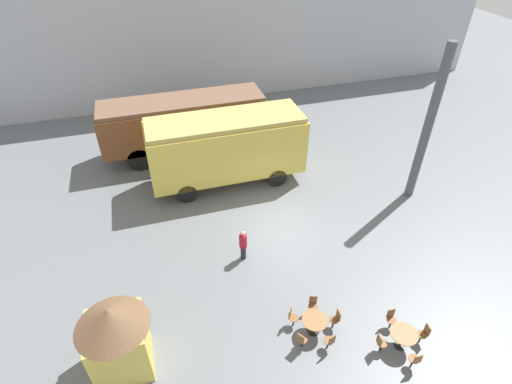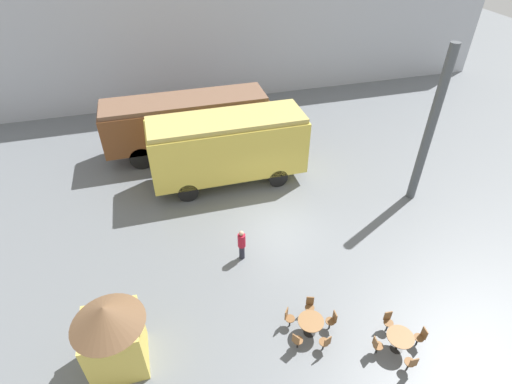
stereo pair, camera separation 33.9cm
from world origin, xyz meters
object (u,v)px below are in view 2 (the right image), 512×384
object	(u,v)px
passenger_coach_wooden	(186,120)
cafe_chair_0	(288,317)
cafe_table_near	(311,323)
cafe_table_mid	(400,339)
ticket_kiosk	(112,333)
passenger_coach_vintage	(228,145)
visitor_person	(242,244)

from	to	relation	value
passenger_coach_wooden	cafe_chair_0	world-z (taller)	passenger_coach_wooden
cafe_table_near	cafe_table_mid	world-z (taller)	cafe_table_mid
passenger_coach_wooden	cafe_table_near	xyz separation A→B (m)	(2.49, -13.90, -1.57)
cafe_table_near	ticket_kiosk	distance (m)	6.78
ticket_kiosk	cafe_table_mid	bearing A→B (deg)	-12.60
passenger_coach_vintage	visitor_person	distance (m)	6.14
passenger_coach_wooden	cafe_table_mid	xyz separation A→B (m)	(5.23, -15.32, -1.55)
visitor_person	ticket_kiosk	xyz separation A→B (m)	(-5.16, -3.62, 0.83)
cafe_table_near	cafe_chair_0	bearing A→B (deg)	142.35
passenger_coach_wooden	visitor_person	xyz separation A→B (m)	(0.99, -9.60, -1.31)
passenger_coach_vintage	cafe_table_mid	xyz separation A→B (m)	(3.52, -11.65, -1.63)
passenger_coach_vintage	ticket_kiosk	world-z (taller)	passenger_coach_vintage
cafe_table_mid	cafe_chair_0	world-z (taller)	cafe_chair_0
passenger_coach_vintage	cafe_table_near	world-z (taller)	passenger_coach_vintage
passenger_coach_vintage	ticket_kiosk	distance (m)	11.23
ticket_kiosk	passenger_coach_vintage	bearing A→B (deg)	58.39
passenger_coach_vintage	cafe_table_mid	bearing A→B (deg)	-73.21
visitor_person	ticket_kiosk	distance (m)	6.36
passenger_coach_vintage	cafe_table_near	xyz separation A→B (m)	(0.78, -10.23, -1.65)
passenger_coach_wooden	cafe_table_mid	world-z (taller)	passenger_coach_wooden
passenger_coach_wooden	cafe_chair_0	distance (m)	13.61
cafe_table_near	cafe_chair_0	size ratio (longest dim) A/B	1.09
cafe_chair_0	passenger_coach_vintage	bearing A→B (deg)	128.29
visitor_person	ticket_kiosk	bearing A→B (deg)	-144.94
ticket_kiosk	passenger_coach_wooden	bearing A→B (deg)	72.49
passenger_coach_vintage	ticket_kiosk	size ratio (longest dim) A/B	2.71
passenger_coach_wooden	passenger_coach_vintage	xyz separation A→B (m)	(1.71, -3.67, 0.08)
cafe_table_near	cafe_chair_0	distance (m)	0.85
cafe_table_near	passenger_coach_vintage	bearing A→B (deg)	94.34
passenger_coach_wooden	ticket_kiosk	xyz separation A→B (m)	(-4.17, -13.22, -0.48)
cafe_table_near	ticket_kiosk	xyz separation A→B (m)	(-6.66, 0.68, 1.09)
cafe_table_near	visitor_person	world-z (taller)	visitor_person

